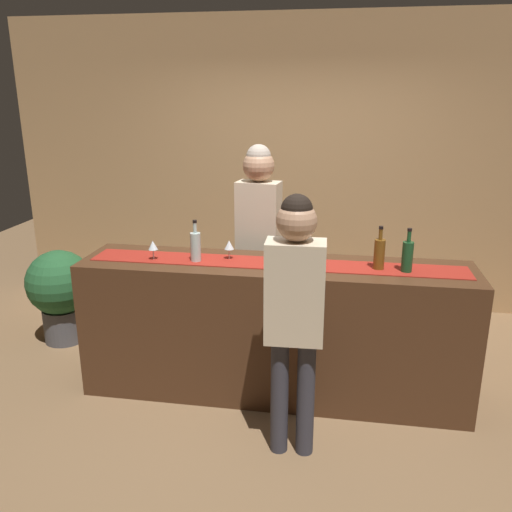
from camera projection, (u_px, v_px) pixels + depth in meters
ground_plane at (274, 390)px, 4.02m from camera, size 10.00×10.00×0.00m
back_wall at (299, 166)px, 5.38m from camera, size 6.00×0.12×2.90m
bar_counter at (274, 329)px, 3.87m from camera, size 2.78×0.60×1.01m
counter_runner_cloth at (275, 263)px, 3.72m from camera, size 2.64×0.28×0.01m
wine_bottle_green at (407, 256)px, 3.51m from camera, size 0.07×0.07×0.30m
wine_bottle_clear at (196, 246)px, 3.74m from camera, size 0.07×0.07×0.30m
wine_bottle_amber at (379, 253)px, 3.57m from camera, size 0.07×0.07×0.30m
wine_glass_near_customer at (153, 246)px, 3.77m from camera, size 0.07×0.07×0.14m
wine_glass_mid_counter at (229, 245)px, 3.78m from camera, size 0.07×0.07×0.14m
bartender at (259, 228)px, 4.27m from camera, size 0.36×0.25×1.78m
customer_sipping at (295, 302)px, 3.05m from camera, size 0.35×0.23×1.64m
potted_plant_tall at (60, 290)px, 4.70m from camera, size 0.58×0.58×0.84m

